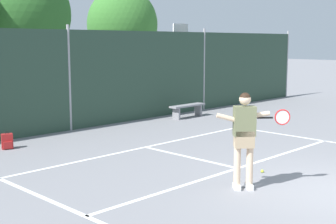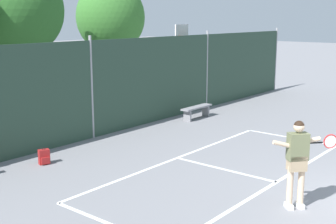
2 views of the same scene
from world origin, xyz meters
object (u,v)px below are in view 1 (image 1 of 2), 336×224
(tennis_player, at_px, (245,132))
(tennis_ball, at_px, (262,171))
(courtside_bench, at_px, (188,108))
(basketball_hoop, at_px, (180,53))
(backpack_red, at_px, (7,142))

(tennis_player, height_order, tennis_ball, tennis_player)
(tennis_ball, relative_size, courtside_bench, 0.04)
(basketball_hoop, distance_m, backpack_red, 10.08)
(tennis_player, xyz_separation_m, tennis_ball, (1.23, 0.39, -1.08))
(basketball_hoop, xyz_separation_m, courtside_bench, (-2.34, -2.60, -1.95))
(basketball_hoop, relative_size, courtside_bench, 2.22)
(basketball_hoop, distance_m, tennis_ball, 11.25)
(backpack_red, relative_size, courtside_bench, 0.29)
(tennis_ball, height_order, backpack_red, backpack_red)
(tennis_player, distance_m, courtside_bench, 8.63)
(tennis_player, distance_m, tennis_ball, 1.68)
(tennis_ball, bearing_deg, tennis_player, -162.39)
(basketball_hoop, distance_m, courtside_bench, 4.00)
(tennis_player, bearing_deg, courtside_bench, 49.40)
(basketball_hoop, relative_size, tennis_player, 1.91)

